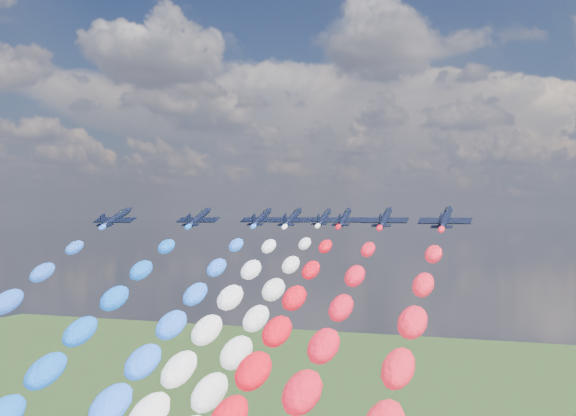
% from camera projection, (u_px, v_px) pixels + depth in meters
% --- Properties ---
extents(jet_0, '(9.59, 12.68, 6.82)m').
position_uv_depth(jet_0, '(116.00, 218.00, 148.56)').
color(jet_0, black).
extents(jet_1, '(9.14, 12.35, 6.82)m').
position_uv_depth(jet_1, '(199.00, 218.00, 153.71)').
color(jet_1, black).
extents(jet_2, '(9.27, 12.44, 6.82)m').
position_uv_depth(jet_2, '(262.00, 218.00, 160.53)').
color(jet_2, black).
extents(jet_3, '(9.23, 12.41, 6.82)m').
position_uv_depth(jet_3, '(292.00, 218.00, 155.17)').
color(jet_3, black).
extents(jet_4, '(9.23, 12.42, 6.82)m').
position_uv_depth(jet_4, '(324.00, 218.00, 168.45)').
color(jet_4, black).
extents(jet_5, '(9.66, 12.73, 6.82)m').
position_uv_depth(jet_5, '(345.00, 218.00, 154.12)').
color(jet_5, black).
extents(jet_6, '(9.25, 12.43, 6.82)m').
position_uv_depth(jet_6, '(385.00, 218.00, 141.11)').
color(jet_6, black).
extents(jet_7, '(9.41, 12.55, 6.82)m').
position_uv_depth(jet_7, '(445.00, 218.00, 125.75)').
color(jet_7, black).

